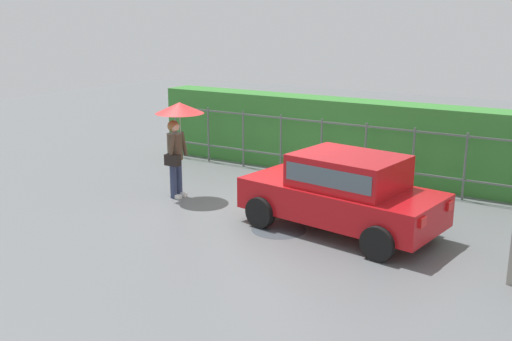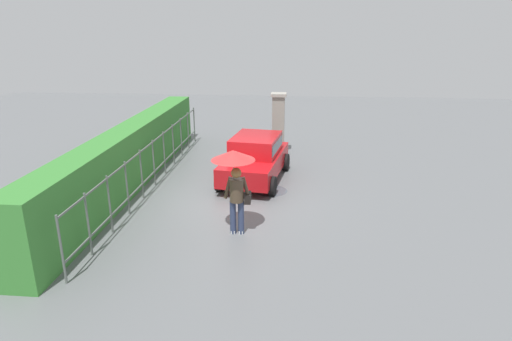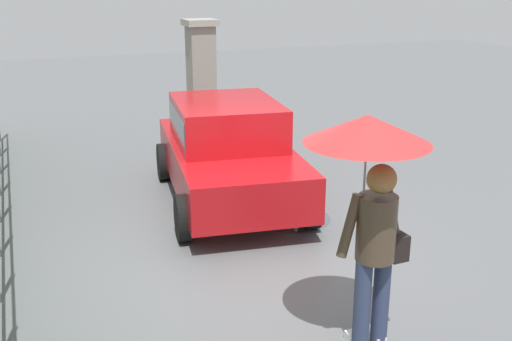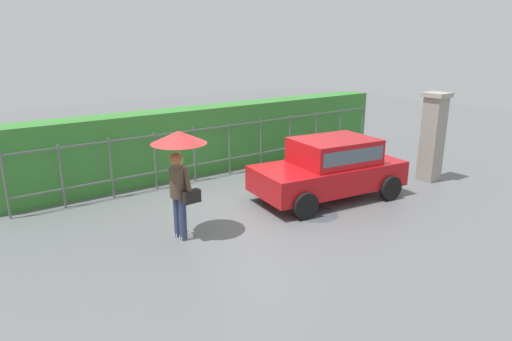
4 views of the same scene
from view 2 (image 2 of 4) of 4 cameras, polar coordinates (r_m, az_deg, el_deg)
name	(u,v)px [view 2 (image 2 of 4)]	position (r m, az deg, el deg)	size (l,w,h in m)	color
ground_plane	(233,196)	(13.23, -2.97, -3.38)	(40.00, 40.00, 0.00)	slate
car	(255,156)	(14.40, -0.09, 1.88)	(3.91, 2.27, 1.48)	#B71116
pedestrian	(235,170)	(10.40, -2.80, 0.03)	(1.06, 1.06, 2.12)	#2D3856
gate_pillar	(278,123)	(17.43, 2.94, 6.27)	(0.60, 0.60, 2.42)	gray
fence_section	(154,161)	(14.26, -13.29, 1.29)	(11.52, 0.05, 1.50)	#59605B
hedge_row	(130,156)	(14.48, -16.15, 1.83)	(12.47, 0.90, 1.90)	#387F33
puddle_near	(271,191)	(13.64, 1.94, -2.66)	(1.04, 1.04, 0.00)	#4C545B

